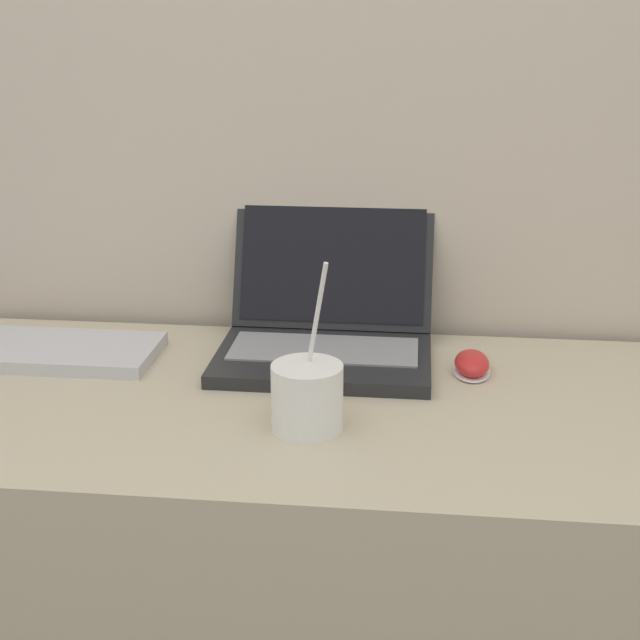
{
  "coord_description": "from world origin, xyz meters",
  "views": [
    {
      "loc": [
        0.15,
        -0.83,
        1.22
      ],
      "look_at": [
        0.02,
        0.36,
        0.81
      ],
      "focal_mm": 50.0,
      "sensor_mm": 36.0,
      "label": 1
    }
  ],
  "objects_px": {
    "computer_mouse": "(472,365)",
    "external_keyboard": "(28,350)",
    "laptop": "(327,316)",
    "drink_cup": "(307,396)"
  },
  "relations": [
    {
      "from": "laptop",
      "to": "drink_cup",
      "type": "xyz_separation_m",
      "value": [
        0.0,
        -0.28,
        -0.01
      ]
    },
    {
      "from": "laptop",
      "to": "external_keyboard",
      "type": "distance_m",
      "value": 0.47
    },
    {
      "from": "laptop",
      "to": "external_keyboard",
      "type": "xyz_separation_m",
      "value": [
        -0.46,
        -0.07,
        -0.05
      ]
    },
    {
      "from": "laptop",
      "to": "external_keyboard",
      "type": "bearing_deg",
      "value": -171.28
    },
    {
      "from": "computer_mouse",
      "to": "external_keyboard",
      "type": "xyz_separation_m",
      "value": [
        -0.68,
        -0.01,
        -0.0
      ]
    },
    {
      "from": "laptop",
      "to": "computer_mouse",
      "type": "xyz_separation_m",
      "value": [
        0.22,
        -0.06,
        -0.05
      ]
    },
    {
      "from": "laptop",
      "to": "drink_cup",
      "type": "height_order",
      "value": "laptop"
    },
    {
      "from": "drink_cup",
      "to": "computer_mouse",
      "type": "xyz_separation_m",
      "value": [
        0.22,
        0.21,
        -0.03
      ]
    },
    {
      "from": "computer_mouse",
      "to": "external_keyboard",
      "type": "distance_m",
      "value": 0.68
    },
    {
      "from": "drink_cup",
      "to": "external_keyboard",
      "type": "xyz_separation_m",
      "value": [
        -0.46,
        0.21,
        -0.04
      ]
    }
  ]
}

